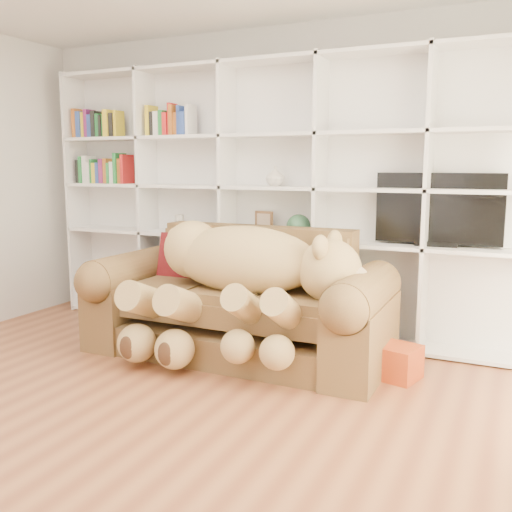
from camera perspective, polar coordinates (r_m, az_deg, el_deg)
The scene contains 14 objects.
floor at distance 3.39m, azimuth -15.05°, elevation -17.41°, with size 5.00×5.00×0.00m, color brown.
wall_back at distance 5.19m, azimuth 2.52°, elevation 7.47°, with size 5.00×0.02×2.70m, color silver.
bookshelf at distance 5.17m, azimuth -0.56°, elevation 6.98°, with size 4.43×0.35×2.40m.
sofa at distance 4.55m, azimuth -1.69°, elevation -5.18°, with size 2.36×1.02×0.99m.
teddy_bear at distance 4.26m, azimuth -1.68°, elevation -1.83°, with size 1.75×0.96×1.01m.
throw_pillow at distance 4.93m, azimuth -7.31°, elevation -0.18°, with size 0.41×0.13×0.41m, color #5C120F.
gift_box at distance 4.21m, azimuth 13.86°, elevation -10.24°, with size 0.30×0.28×0.24m, color #B34017.
tv at distance 4.69m, azimuth 17.81°, elevation 4.38°, with size 0.97×0.18×0.57m.
picture_frame at distance 5.07m, azimuth 0.81°, elevation 3.30°, with size 0.17×0.03×0.22m, color #50321B.
green_vase at distance 4.94m, azimuth 4.27°, elevation 2.97°, with size 0.21×0.21×0.21m, color #305F3F.
figurine_tall at distance 5.50m, azimuth -7.65°, elevation 3.27°, with size 0.08×0.08×0.16m, color beige.
figurine_short at distance 5.41m, azimuth -6.17°, elevation 2.91°, with size 0.06×0.06×0.11m, color beige.
snow_globe at distance 5.36m, azimuth -5.19°, elevation 2.88°, with size 0.10×0.10×0.10m, color silver.
shelf_vase at distance 5.00m, azimuth 1.93°, elevation 8.00°, with size 0.16×0.16×0.17m, color beige.
Camera 1 is at (2.01, -2.29, 1.49)m, focal length 40.00 mm.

